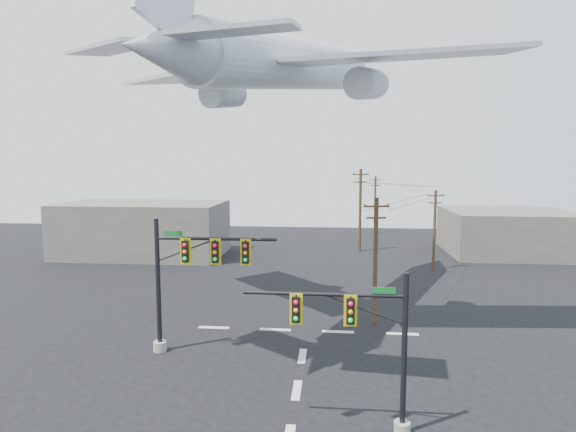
# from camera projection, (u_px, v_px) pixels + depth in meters

# --- Properties ---
(lane_markings) EXTENTS (14.00, 21.20, 0.01)m
(lane_markings) POSITION_uv_depth(u_px,v_px,m) (299.00, 377.00, 23.96)
(lane_markings) COLOR beige
(lane_markings) RESTS_ON ground
(signal_mast_near) EXTENTS (6.65, 0.72, 6.50)m
(signal_mast_near) POSITION_uv_depth(u_px,v_px,m) (368.00, 347.00, 18.77)
(signal_mast_near) COLOR gray
(signal_mast_near) RESTS_ON ground
(signal_mast_far) EXTENTS (7.08, 0.83, 7.58)m
(signal_mast_far) POSITION_uv_depth(u_px,v_px,m) (187.00, 278.00, 26.64)
(signal_mast_far) COLOR gray
(signal_mast_far) RESTS_ON ground
(utility_pole_a) EXTENTS (1.68, 0.36, 8.39)m
(utility_pole_a) POSITION_uv_depth(u_px,v_px,m) (375.00, 259.00, 31.34)
(utility_pole_a) COLOR #43321D
(utility_pole_a) RESTS_ON ground
(utility_pole_b) EXTENTS (1.59, 0.39, 7.90)m
(utility_pole_b) POSITION_uv_depth(u_px,v_px,m) (434.00, 228.00, 47.20)
(utility_pole_b) COLOR #43321D
(utility_pole_b) RESTS_ON ground
(utility_pole_c) EXTENTS (1.97, 0.68, 9.81)m
(utility_pole_c) POSITION_uv_depth(u_px,v_px,m) (360.00, 208.00, 56.91)
(utility_pole_c) COLOR #43321D
(utility_pole_c) RESTS_ON ground
(utility_pole_d) EXTENTS (1.75, 0.45, 8.49)m
(utility_pole_d) POSITION_uv_depth(u_px,v_px,m) (375.00, 204.00, 70.96)
(utility_pole_d) COLOR #43321D
(utility_pole_d) RESTS_ON ground
(power_lines) EXTENTS (8.62, 40.40, 0.95)m
(power_lines) POSITION_uv_depth(u_px,v_px,m) (389.00, 187.00, 50.36)
(power_lines) COLOR black
(airliner) EXTENTS (27.48, 29.89, 8.10)m
(airliner) POSITION_uv_depth(u_px,v_px,m) (292.00, 64.00, 31.82)
(airliner) COLOR silver
(building_left) EXTENTS (18.00, 10.00, 6.00)m
(building_left) POSITION_uv_depth(u_px,v_px,m) (143.00, 229.00, 54.84)
(building_left) COLOR #68615B
(building_left) RESTS_ON ground
(building_right) EXTENTS (14.00, 12.00, 5.00)m
(building_right) POSITION_uv_depth(u_px,v_px,m) (509.00, 232.00, 55.88)
(building_right) COLOR #68615B
(building_right) RESTS_ON ground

